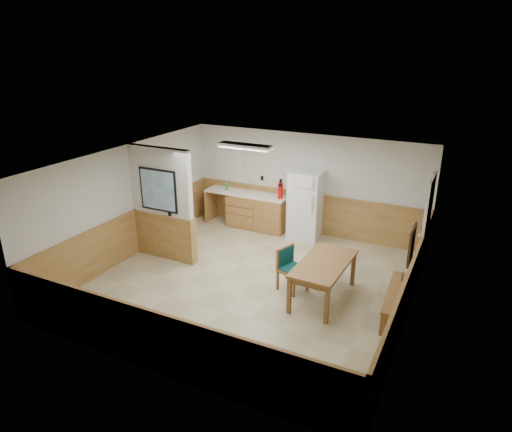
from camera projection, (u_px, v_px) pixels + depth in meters
The scene contains 20 objects.
ground at pixel (251, 283), 9.15m from camera, with size 6.00×6.00×0.00m, color tan.
ceiling at pixel (251, 161), 8.26m from camera, with size 6.00×6.00×0.02m, color white.
back_wall at pixel (306, 184), 11.21m from camera, with size 6.00×0.02×2.50m, color silver.
right_wall at pixel (414, 255), 7.46m from camera, with size 0.02×6.00×2.50m, color silver.
left_wall at pixel (129, 202), 9.95m from camera, with size 0.02×6.00×2.50m, color silver.
wainscot_back at pixel (305, 213), 11.46m from camera, with size 6.00×0.04×1.00m, color #B88549.
wainscot_right at pixel (408, 295), 7.73m from camera, with size 0.04×6.00×1.00m, color #B88549.
wainscot_left at pixel (133, 234), 10.20m from camera, with size 0.04×6.00×1.00m, color #B88549.
partition_wall at pixel (162, 205), 9.80m from camera, with size 1.50×0.20×2.50m.
kitchen_counter at pixel (257, 211), 11.73m from camera, with size 2.20×0.61×1.00m.
exterior_door at pixel (426, 227), 9.13m from camera, with size 0.07×1.02×2.15m.
kitchen_window at pixel (231, 163), 11.96m from camera, with size 0.80×0.04×1.00m.
wall_painting at pixel (412, 245), 7.11m from camera, with size 0.04×0.50×0.60m.
fluorescent_fixture at pixel (245, 146), 9.70m from camera, with size 1.20×0.30×0.09m.
refrigerator at pixel (305, 205), 11.00m from camera, with size 0.78×0.75×1.67m.
dining_table at pixel (324, 267), 8.36m from camera, with size 0.87×1.66×0.75m.
dining_bench at pixel (397, 297), 7.96m from camera, with size 0.42×1.58×0.45m.
dining_chair at pixel (289, 265), 8.79m from camera, with size 0.76×0.62×0.85m.
fire_extinguisher at pixel (280, 190), 11.19m from camera, with size 0.15×0.15×0.50m.
soap_bottle at pixel (227, 187), 11.87m from camera, with size 0.06×0.06×0.19m, color #1A8F3E.
Camera 1 is at (3.67, -7.19, 4.50)m, focal length 32.00 mm.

